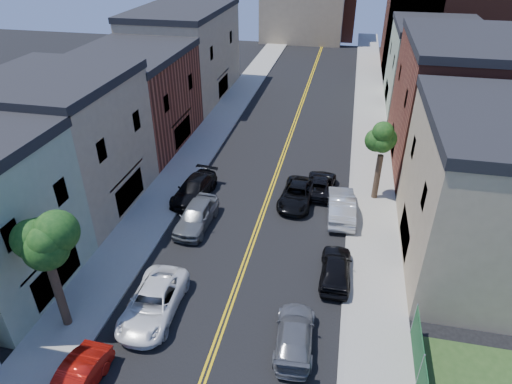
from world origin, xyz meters
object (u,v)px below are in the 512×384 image
Objects in this scene: black_car_right at (336,268)px; red_sedan at (74,384)px; grey_car_left at (196,216)px; grey_car_right at (295,335)px; dark_car_right_far at (321,184)px; white_pickup at (153,303)px; silver_car_right at (341,206)px; black_car_left at (194,189)px; black_suv_lane at (297,194)px.

red_sedan is at bearing 42.25° from black_car_right.
grey_car_left reaches higher than grey_car_right.
red_sedan is 21.76m from dark_car_right_far.
white_pickup is 1.05× the size of silver_car_right.
black_car_left is (-0.26, 16.87, 0.05)m from red_sedan.
grey_car_left is 10.18m from silver_car_right.
grey_car_left is at bearing -141.28° from black_suv_lane.
black_car_left reaches higher than grey_car_right.
black_car_right reaches higher than dark_car_right_far.
black_car_left is 11.00m from silver_car_right.
black_car_left is 9.75m from dark_car_right_far.
white_pickup is at bearing 64.52° from dark_car_right_far.
black_car_left is (-1.36, 3.50, -0.09)m from grey_car_left.
grey_car_right is at bearing 71.41° from black_car_right.
black_suv_lane is (-3.28, 1.12, -0.16)m from silver_car_right.
grey_car_left reaches higher than black_suv_lane.
grey_car_left is at bearing 86.80° from red_sedan.
black_car_left is at bearing -5.06° from silver_car_right.
dark_car_right_far is 0.92× the size of black_suv_lane.
white_pickup is 1.09× the size of black_suv_lane.
grey_car_left is at bearing 14.86° from silver_car_right.
grey_car_left is 10.21m from dark_car_right_far.
red_sedan is 16.87m from black_car_left.
white_pickup is 8.16m from grey_car_left.
grey_car_left is at bearing 41.02° from dark_car_right_far.
black_suv_lane reaches higher than dark_car_right_far.
red_sedan is 19.82m from silver_car_right.
black_car_right is at bearing 101.92° from dark_car_right_far.
grey_car_left is 0.99× the size of black_suv_lane.
white_pickup is 1.18× the size of dark_car_right_far.
black_car_right reaches higher than black_suv_lane.
black_suv_lane is (6.36, 4.40, -0.15)m from grey_car_left.
silver_car_right reaches higher than white_pickup.
black_car_right is at bearing 86.06° from silver_car_right.
grey_car_left is at bearing -19.97° from black_car_right.
dark_car_right_far is (7.60, 14.57, -0.11)m from white_pickup.
black_suv_lane is at bearing 37.06° from grey_car_left.
black_suv_lane is (6.02, 12.55, -0.06)m from white_pickup.
black_car_right is (10.74, 10.00, 0.05)m from red_sedan.
grey_car_left is 11.73m from grey_car_right.
black_car_left is (-1.70, 11.64, -0.00)m from white_pickup.
silver_car_right reaches higher than black_car_right.
grey_car_right is 1.04× the size of black_car_right.
black_car_left is at bearing -56.13° from grey_car_right.
grey_car_left reaches higher than red_sedan.
red_sedan is at bearing -82.31° from black_car_left.
silver_car_right is (1.70, 11.92, 0.19)m from grey_car_right.
black_suv_lane is at bearing 54.01° from dark_car_right_far.
black_car_right is at bearing -25.15° from black_car_left.
silver_car_right is (11.00, -0.22, 0.10)m from black_car_left.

